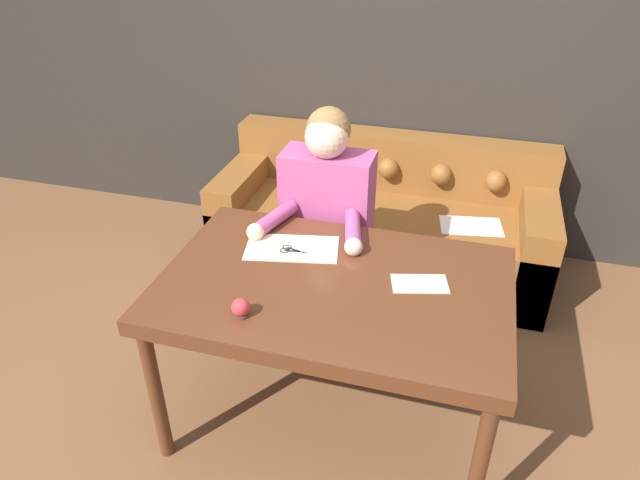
# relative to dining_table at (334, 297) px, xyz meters

# --- Properties ---
(ground_plane) EXTENTS (16.00, 16.00, 0.00)m
(ground_plane) POSITION_rel_dining_table_xyz_m (-0.07, 0.00, -0.70)
(ground_plane) COLOR brown
(wall_back) EXTENTS (8.00, 0.06, 2.60)m
(wall_back) POSITION_rel_dining_table_xyz_m (-0.07, 1.77, 0.60)
(wall_back) COLOR #2D2823
(wall_back) RESTS_ON ground_plane
(dining_table) EXTENTS (1.41, 0.92, 0.77)m
(dining_table) POSITION_rel_dining_table_xyz_m (0.00, 0.00, 0.00)
(dining_table) COLOR #562D19
(dining_table) RESTS_ON ground_plane
(couch) EXTENTS (2.04, 0.83, 0.80)m
(couch) POSITION_rel_dining_table_xyz_m (-0.03, 1.35, -0.40)
(couch) COLOR brown
(couch) RESTS_ON ground_plane
(person) EXTENTS (0.53, 0.57, 1.27)m
(person) POSITION_rel_dining_table_xyz_m (-0.20, 0.61, -0.04)
(person) COLOR #33281E
(person) RESTS_ON ground_plane
(pattern_paper_main) EXTENTS (0.44, 0.30, 0.00)m
(pattern_paper_main) POSITION_rel_dining_table_xyz_m (-0.24, 0.19, 0.08)
(pattern_paper_main) COLOR beige
(pattern_paper_main) RESTS_ON dining_table
(pattern_paper_offcut) EXTENTS (0.25, 0.18, 0.00)m
(pattern_paper_offcut) POSITION_rel_dining_table_xyz_m (0.33, 0.08, 0.08)
(pattern_paper_offcut) COLOR beige
(pattern_paper_offcut) RESTS_ON dining_table
(scissors) EXTENTS (0.21, 0.07, 0.01)m
(scissors) POSITION_rel_dining_table_xyz_m (-0.22, 0.17, 0.08)
(scissors) COLOR silver
(scissors) RESTS_ON dining_table
(pin_cushion) EXTENTS (0.07, 0.07, 0.07)m
(pin_cushion) POSITION_rel_dining_table_xyz_m (-0.28, -0.30, 0.11)
(pin_cushion) COLOR #4C3828
(pin_cushion) RESTS_ON dining_table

